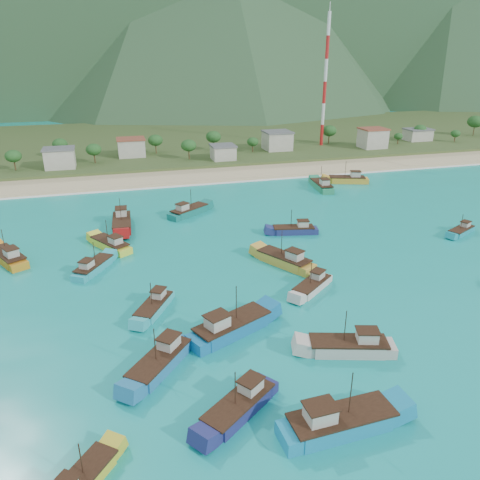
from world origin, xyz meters
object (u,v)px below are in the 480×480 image
object	(u,v)px
boat_19	(122,223)
boat_28	(339,423)
boat_6	(322,186)
boat_10	(461,231)
boat_26	(8,258)
boat_33	(94,268)
boat_20	(240,407)
radio_tower	(325,81)
boat_5	(154,307)
boat_17	(161,362)
boat_30	(111,245)
boat_32	(348,180)
boat_4	(294,230)
boat_0	(285,261)
boat_31	(231,328)
boat_7	(312,286)
boat_14	(350,347)
boat_23	(189,212)

from	to	relation	value
boat_19	boat_28	bearing A→B (deg)	108.55
boat_6	boat_28	distance (m)	90.32
boat_10	boat_26	distance (m)	90.07
boat_33	boat_20	bearing A→B (deg)	-36.40
boat_26	radio_tower	bearing A→B (deg)	9.91
boat_5	boat_17	world-z (taller)	boat_17
boat_19	boat_26	distance (m)	24.33
radio_tower	boat_30	xyz separation A→B (m)	(-81.55, -80.34, -24.48)
boat_28	boat_32	world-z (taller)	boat_28
boat_4	boat_32	distance (m)	45.39
boat_10	boat_26	xyz separation A→B (m)	(-89.47, 10.32, 0.31)
boat_17	boat_30	xyz separation A→B (m)	(-5.03, 39.79, -0.06)
boat_10	boat_6	bearing A→B (deg)	-6.77
boat_20	boat_17	bearing A→B (deg)	-0.02
boat_17	boat_33	bearing A→B (deg)	-34.49
boat_0	boat_4	bearing A→B (deg)	32.07
boat_4	boat_31	size ratio (longest dim) A/B	0.77
boat_10	boat_19	xyz separation A→B (m)	(-68.73, 23.03, 0.46)
boat_0	boat_32	bearing A→B (deg)	21.80
boat_26	boat_7	bearing A→B (deg)	-56.36
boat_14	boat_17	bearing A→B (deg)	98.52
boat_10	boat_31	distance (m)	60.91
radio_tower	boat_5	xyz separation A→B (m)	(-75.84, -106.36, -24.61)
boat_23	boat_26	size ratio (longest dim) A/B	0.96
boat_14	boat_32	bearing A→B (deg)	-10.76
radio_tower	boat_6	distance (m)	62.67
boat_5	boat_31	size ratio (longest dim) A/B	0.72
boat_14	boat_32	world-z (taller)	boat_32
boat_31	boat_23	bearing A→B (deg)	151.58
boat_14	boat_23	world-z (taller)	boat_14
boat_31	boat_32	xyz separation A→B (m)	(52.63, 66.89, -0.11)
boat_33	boat_23	bearing A→B (deg)	82.71
boat_19	boat_17	bearing A→B (deg)	95.54
boat_5	boat_7	world-z (taller)	boat_7
radio_tower	boat_31	bearing A→B (deg)	-119.95
boat_17	boat_32	distance (m)	95.26
boat_10	radio_tower	bearing A→B (deg)	-32.39
boat_6	boat_31	distance (m)	75.79
boat_7	boat_26	xyz separation A→B (m)	(-49.03, 24.92, 0.19)
boat_14	boat_23	xyz separation A→B (m)	(-10.50, 59.09, -0.01)
boat_28	radio_tower	bearing A→B (deg)	153.33
radio_tower	boat_32	size ratio (longest dim) A/B	3.96
boat_4	boat_10	bearing A→B (deg)	-94.03
boat_6	boat_20	size ratio (longest dim) A/B	1.16
boat_30	boat_14	bearing A→B (deg)	-88.14
boat_28	boat_32	distance (m)	98.46
boat_23	boat_33	distance (m)	33.14
boat_17	boat_28	xyz separation A→B (m)	(16.21, -15.08, 0.16)
boat_28	boat_30	distance (m)	58.84
boat_32	boat_33	world-z (taller)	boat_32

